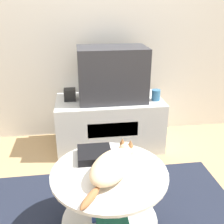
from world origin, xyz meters
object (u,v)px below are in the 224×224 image
(speaker, at_px, (70,95))
(cat, at_px, (113,165))
(dvd_box, at_px, (94,154))
(tv, at_px, (112,74))

(speaker, bearing_deg, cat, -78.15)
(dvd_box, bearing_deg, speaker, 98.90)
(speaker, distance_m, dvd_box, 1.00)
(dvd_box, relative_size, cat, 0.41)
(speaker, bearing_deg, tv, -5.97)
(speaker, height_order, dvd_box, speaker)
(tv, relative_size, dvd_box, 3.03)
(tv, xyz_separation_m, cat, (-0.15, -1.12, -0.22))
(tv, distance_m, cat, 1.16)
(tv, bearing_deg, speaker, 174.03)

